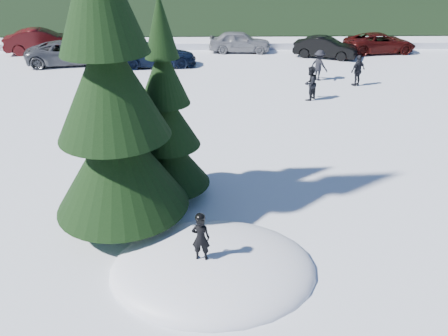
{
  "coord_description": "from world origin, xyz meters",
  "views": [
    {
      "loc": [
        0.09,
        -7.44,
        6.31
      ],
      "look_at": [
        0.29,
        2.68,
        1.1
      ],
      "focal_mm": 35.0,
      "sensor_mm": 36.0,
      "label": 1
    }
  ],
  "objects_px": {
    "spruce_short": "(167,125)",
    "car_4": "(240,42)",
    "car_2": "(70,53)",
    "adult_0": "(310,83)",
    "car_1": "(42,41)",
    "child_skier": "(201,238)",
    "adult_1": "(358,70)",
    "spruce_tall": "(111,97)",
    "car_5": "(325,47)",
    "car_6": "(380,43)",
    "car_3": "(156,55)",
    "adult_2": "(319,65)"
  },
  "relations": [
    {
      "from": "spruce_short",
      "to": "car_4",
      "type": "bearing_deg",
      "value": 81.05
    },
    {
      "from": "car_2",
      "to": "car_4",
      "type": "relative_size",
      "value": 1.22
    },
    {
      "from": "adult_0",
      "to": "spruce_short",
      "type": "bearing_deg",
      "value": 8.53
    },
    {
      "from": "car_1",
      "to": "car_2",
      "type": "bearing_deg",
      "value": -153.98
    },
    {
      "from": "child_skier",
      "to": "adult_1",
      "type": "height_order",
      "value": "adult_1"
    },
    {
      "from": "spruce_tall",
      "to": "car_5",
      "type": "height_order",
      "value": "spruce_tall"
    },
    {
      "from": "spruce_short",
      "to": "car_6",
      "type": "xyz_separation_m",
      "value": [
        11.93,
        17.87,
        -1.48
      ]
    },
    {
      "from": "car_1",
      "to": "car_6",
      "type": "height_order",
      "value": "car_1"
    },
    {
      "from": "spruce_tall",
      "to": "car_3",
      "type": "bearing_deg",
      "value": 93.92
    },
    {
      "from": "child_skier",
      "to": "car_6",
      "type": "distance_m",
      "value": 23.94
    },
    {
      "from": "adult_1",
      "to": "car_6",
      "type": "xyz_separation_m",
      "value": [
        3.62,
        7.34,
        -0.14
      ]
    },
    {
      "from": "car_1",
      "to": "car_5",
      "type": "relative_size",
      "value": 1.19
    },
    {
      "from": "car_6",
      "to": "car_3",
      "type": "bearing_deg",
      "value": 95.74
    },
    {
      "from": "adult_2",
      "to": "adult_1",
      "type": "bearing_deg",
      "value": -163.94
    },
    {
      "from": "spruce_tall",
      "to": "child_skier",
      "type": "distance_m",
      "value": 3.64
    },
    {
      "from": "adult_0",
      "to": "adult_1",
      "type": "xyz_separation_m",
      "value": [
        2.8,
        2.19,
        -0.0
      ]
    },
    {
      "from": "spruce_short",
      "to": "car_6",
      "type": "distance_m",
      "value": 21.53
    },
    {
      "from": "adult_0",
      "to": "car_3",
      "type": "relative_size",
      "value": 0.34
    },
    {
      "from": "car_5",
      "to": "child_skier",
      "type": "bearing_deg",
      "value": -177.16
    },
    {
      "from": "adult_2",
      "to": "car_3",
      "type": "distance_m",
      "value": 9.22
    },
    {
      "from": "car_2",
      "to": "car_3",
      "type": "relative_size",
      "value": 1.07
    },
    {
      "from": "spruce_short",
      "to": "car_2",
      "type": "height_order",
      "value": "spruce_short"
    },
    {
      "from": "car_5",
      "to": "car_2",
      "type": "bearing_deg",
      "value": 117.57
    },
    {
      "from": "child_skier",
      "to": "adult_2",
      "type": "bearing_deg",
      "value": -103.69
    },
    {
      "from": "child_skier",
      "to": "car_5",
      "type": "relative_size",
      "value": 0.27
    },
    {
      "from": "car_3",
      "to": "car_6",
      "type": "relative_size",
      "value": 1.01
    },
    {
      "from": "spruce_short",
      "to": "car_3",
      "type": "height_order",
      "value": "spruce_short"
    },
    {
      "from": "spruce_tall",
      "to": "spruce_short",
      "type": "xyz_separation_m",
      "value": [
        1.0,
        1.4,
        -1.22
      ]
    },
    {
      "from": "spruce_tall",
      "to": "adult_1",
      "type": "bearing_deg",
      "value": 52.03
    },
    {
      "from": "spruce_short",
      "to": "child_skier",
      "type": "bearing_deg",
      "value": -74.31
    },
    {
      "from": "car_5",
      "to": "car_6",
      "type": "relative_size",
      "value": 0.85
    },
    {
      "from": "car_2",
      "to": "car_3",
      "type": "height_order",
      "value": "car_2"
    },
    {
      "from": "spruce_tall",
      "to": "car_6",
      "type": "relative_size",
      "value": 1.92
    },
    {
      "from": "adult_0",
      "to": "adult_2",
      "type": "bearing_deg",
      "value": -156.9
    },
    {
      "from": "spruce_tall",
      "to": "car_1",
      "type": "bearing_deg",
      "value": 114.23
    },
    {
      "from": "adult_0",
      "to": "car_1",
      "type": "distance_m",
      "value": 18.33
    },
    {
      "from": "adult_0",
      "to": "car_5",
      "type": "bearing_deg",
      "value": -155.46
    },
    {
      "from": "car_3",
      "to": "car_4",
      "type": "distance_m",
      "value": 6.14
    },
    {
      "from": "car_6",
      "to": "car_1",
      "type": "bearing_deg",
      "value": 81.47
    },
    {
      "from": "spruce_short",
      "to": "car_5",
      "type": "xyz_separation_m",
      "value": [
        8.07,
        16.53,
        -1.47
      ]
    },
    {
      "from": "adult_1",
      "to": "car_5",
      "type": "distance_m",
      "value": 6.02
    },
    {
      "from": "child_skier",
      "to": "car_3",
      "type": "relative_size",
      "value": 0.23
    },
    {
      "from": "child_skier",
      "to": "car_2",
      "type": "height_order",
      "value": "child_skier"
    },
    {
      "from": "child_skier",
      "to": "car_3",
      "type": "height_order",
      "value": "child_skier"
    },
    {
      "from": "spruce_tall",
      "to": "adult_2",
      "type": "xyz_separation_m",
      "value": [
        7.6,
        12.95,
        -2.55
      ]
    },
    {
      "from": "spruce_short",
      "to": "adult_0",
      "type": "height_order",
      "value": "spruce_short"
    },
    {
      "from": "spruce_short",
      "to": "child_skier",
      "type": "distance_m",
      "value": 3.71
    },
    {
      "from": "spruce_tall",
      "to": "adult_1",
      "type": "relative_size",
      "value": 5.66
    },
    {
      "from": "child_skier",
      "to": "car_1",
      "type": "bearing_deg",
      "value": -56.52
    },
    {
      "from": "car_3",
      "to": "car_6",
      "type": "xyz_separation_m",
      "value": [
        14.02,
        3.26,
        -0.03
      ]
    }
  ]
}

